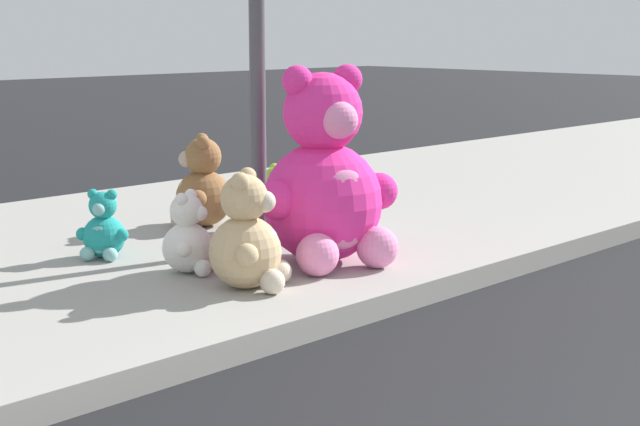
% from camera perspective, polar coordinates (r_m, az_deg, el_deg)
% --- Properties ---
extents(sidewalk, '(28.00, 4.40, 0.15)m').
position_cam_1_polar(sidewalk, '(6.83, -14.45, -3.00)').
color(sidewalk, '#9E9B93').
rests_on(sidewalk, ground_plane).
extents(sign_pole, '(0.56, 0.11, 3.20)m').
position_cam_1_polar(sign_pole, '(6.57, -3.83, 12.37)').
color(sign_pole, '#4C4C51').
rests_on(sign_pole, sidewalk).
extents(plush_pink_large, '(0.98, 0.93, 1.31)m').
position_cam_1_polar(plush_pink_large, '(6.27, 0.33, 1.70)').
color(plush_pink_large, '#F22D93').
rests_on(plush_pink_large, sidewalk).
extents(plush_tan, '(0.51, 0.52, 0.72)m').
position_cam_1_polar(plush_tan, '(5.69, -4.32, -1.70)').
color(plush_tan, tan).
rests_on(plush_tan, sidewalk).
extents(plush_white, '(0.37, 0.38, 0.53)m').
position_cam_1_polar(plush_white, '(6.11, -7.84, -1.62)').
color(plush_white, white).
rests_on(plush_white, sidewalk).
extents(plush_lavender, '(0.39, 0.34, 0.50)m').
position_cam_1_polar(plush_lavender, '(7.29, 2.07, 0.43)').
color(plush_lavender, '#B28CD8').
rests_on(plush_lavender, sidewalk).
extents(plush_teal, '(0.34, 0.33, 0.47)m').
position_cam_1_polar(plush_teal, '(6.62, -12.91, -1.04)').
color(plush_teal, teal).
rests_on(plush_teal, sidewalk).
extents(plush_lime, '(0.36, 0.35, 0.50)m').
position_cam_1_polar(plush_lime, '(7.46, -2.79, 0.66)').
color(plush_lime, '#8CD133').
rests_on(plush_lime, sidewalk).
extents(plush_brown, '(0.53, 0.51, 0.73)m').
position_cam_1_polar(plush_brown, '(7.53, -7.18, 1.39)').
color(plush_brown, olive).
rests_on(plush_brown, sidewalk).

